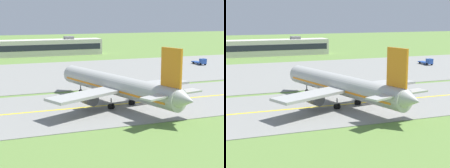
{
  "view_description": "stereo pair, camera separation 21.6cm",
  "coord_description": "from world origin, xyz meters",
  "views": [
    {
      "loc": [
        -30.08,
        -66.82,
        18.26
      ],
      "look_at": [
        -4.94,
        1.84,
        4.0
      ],
      "focal_mm": 58.49,
      "sensor_mm": 36.0,
      "label": 1
    },
    {
      "loc": [
        -29.87,
        -66.9,
        18.26
      ],
      "look_at": [
        -4.94,
        1.84,
        4.0
      ],
      "focal_mm": 58.49,
      "sensor_mm": 36.0,
      "label": 2
    }
  ],
  "objects": [
    {
      "name": "taxiway_strip",
      "position": [
        0.0,
        0.0,
        0.05
      ],
      "size": [
        240.0,
        28.0,
        0.1
      ],
      "primitive_type": "cube",
      "color": "gray",
      "rests_on": "ground"
    },
    {
      "name": "taxiway_centreline",
      "position": [
        0.0,
        0.0,
        0.11
      ],
      "size": [
        220.0,
        0.6,
        0.01
      ],
      "primitive_type": "cube",
      "color": "yellow",
      "rests_on": "taxiway_strip"
    },
    {
      "name": "service_truck_baggage",
      "position": [
        44.12,
        43.56,
        1.18
      ],
      "size": [
        2.64,
        6.51,
        2.59
      ],
      "color": "#264CA5",
      "rests_on": "ground"
    },
    {
      "name": "airplane_lead",
      "position": [
        -4.79,
        -0.63,
        4.13
      ],
      "size": [
        31.84,
        38.8,
        12.7
      ],
      "color": "#ADADA8",
      "rests_on": "ground"
    },
    {
      "name": "ground_plane",
      "position": [
        0.0,
        0.0,
        0.0
      ],
      "size": [
        500.0,
        500.0,
        0.0
      ],
      "primitive_type": "plane",
      "color": "olive"
    },
    {
      "name": "apron_pad",
      "position": [
        10.0,
        42.0,
        0.05
      ],
      "size": [
        140.0,
        52.0,
        0.1
      ],
      "primitive_type": "cube",
      "color": "gray",
      "rests_on": "ground"
    },
    {
      "name": "terminal_building",
      "position": [
        -1.6,
        92.53,
        3.48
      ],
      "size": [
        47.3,
        8.73,
        8.1
      ],
      "color": "beige",
      "rests_on": "ground"
    }
  ]
}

